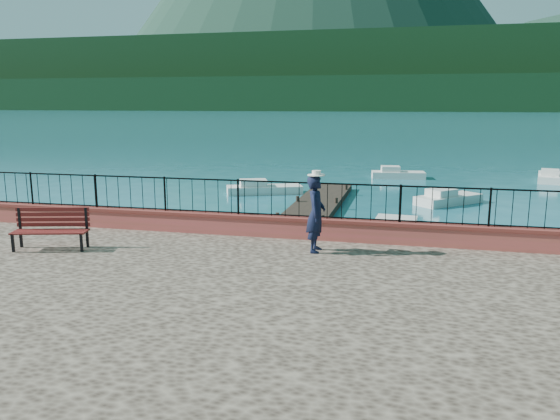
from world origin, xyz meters
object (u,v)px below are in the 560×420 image
at_px(boat_2, 449,196).
at_px(boat_3, 264,186).
at_px(person, 316,214).
at_px(boat_1, 413,229).
at_px(boat_4, 398,172).
at_px(boat_5, 550,175).
at_px(park_bench, 51,237).

bearing_deg(boat_2, boat_3, 130.21).
xyz_separation_m(person, boat_3, (-5.34, 15.07, -1.75)).
distance_m(person, boat_1, 7.29).
distance_m(boat_1, boat_2, 7.75).
bearing_deg(boat_4, boat_1, -94.20).
relative_size(boat_4, boat_5, 0.90).
height_order(person, boat_4, person).
height_order(boat_1, boat_2, same).
distance_m(boat_1, boat_3, 11.47).
height_order(boat_4, boat_5, same).
relative_size(park_bench, boat_5, 0.52).
bearing_deg(boat_1, boat_4, 97.02).
bearing_deg(boat_5, boat_3, 130.71).
bearing_deg(boat_5, boat_1, 166.30).
height_order(person, boat_5, person).
distance_m(person, boat_5, 26.21).
bearing_deg(boat_1, boat_5, 67.95).
height_order(person, boat_3, person).
xyz_separation_m(boat_3, boat_5, (16.12, 8.76, 0.00)).
bearing_deg(park_bench, boat_1, 26.66).
xyz_separation_m(person, boat_1, (2.44, 6.65, -1.75)).
distance_m(boat_2, boat_4, 9.09).
distance_m(park_bench, person, 6.70).
bearing_deg(boat_4, boat_3, -138.60).
height_order(boat_3, boat_5, same).
distance_m(boat_3, boat_4, 10.44).
height_order(boat_1, boat_5, same).
distance_m(boat_4, boat_5, 9.29).
bearing_deg(boat_2, person, -150.78).
distance_m(park_bench, boat_2, 18.87).
distance_m(park_bench, boat_5, 30.56).
bearing_deg(boat_4, boat_5, -1.77).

